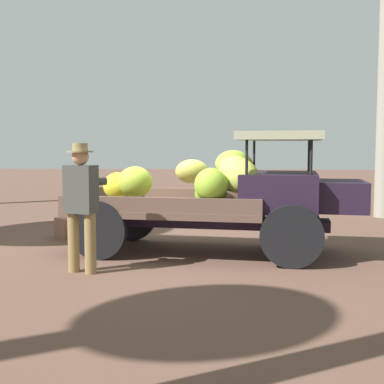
# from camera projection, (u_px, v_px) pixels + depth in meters

# --- Properties ---
(ground_plane) EXTENTS (60.00, 60.00, 0.00)m
(ground_plane) POSITION_uv_depth(u_px,v_px,m) (170.00, 249.00, 8.43)
(ground_plane) COLOR brown
(truck) EXTENTS (4.60, 2.24, 1.88)m
(truck) POSITION_uv_depth(u_px,v_px,m) (233.00, 194.00, 7.97)
(truck) COLOR #24182C
(truck) RESTS_ON ground
(farmer) EXTENTS (0.55, 0.51, 1.70)m
(farmer) POSITION_uv_depth(u_px,v_px,m) (81.00, 200.00, 6.77)
(farmer) COLOR olive
(farmer) RESTS_ON ground
(wooden_crate) EXTENTS (0.64, 0.65, 0.38)m
(wooden_crate) POSITION_uv_depth(u_px,v_px,m) (73.00, 227.00, 9.48)
(wooden_crate) COLOR #8C5C4A
(wooden_crate) RESTS_ON ground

